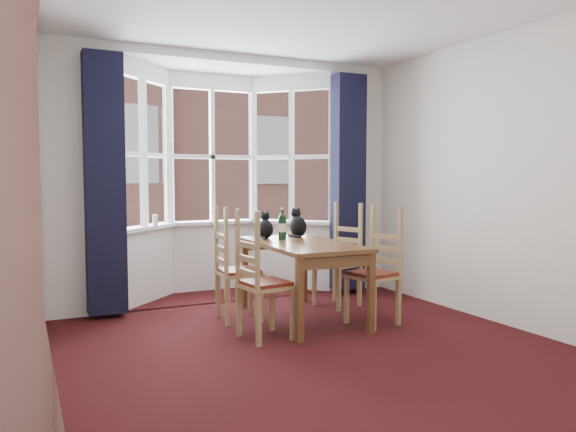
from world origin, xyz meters
TOP-DOWN VIEW (x-y plane):
  - floor at (0.00, 0.00)m, footprint 4.50×4.50m
  - wall_left at (-2.00, 0.00)m, footprint 0.00×4.50m
  - wall_right at (2.00, 0.00)m, footprint 0.00×4.50m
  - wall_back_pier_left at (-1.65, 2.25)m, footprint 0.70×0.12m
  - wall_back_pier_right at (1.65, 2.25)m, footprint 0.70×0.12m
  - bay_window at (0.00, 2.75)m, footprint 2.76×0.94m
  - curtain_left at (-1.42, 2.07)m, footprint 0.38×0.22m
  - curtain_right at (1.42, 2.07)m, footprint 0.38×0.22m
  - dining_table at (0.33, 1.16)m, footprint 0.86×1.54m
  - chair_left_near at (-0.36, 0.69)m, footprint 0.45×0.46m
  - chair_left_far at (-0.34, 1.41)m, footprint 0.43×0.44m
  - chair_right_near at (0.94, 0.71)m, footprint 0.48×0.49m
  - chair_right_far at (1.02, 1.53)m, footprint 0.51×0.52m
  - cat_left at (0.15, 1.66)m, footprint 0.21×0.25m
  - cat_right at (0.53, 1.65)m, footprint 0.20×0.26m
  - wine_bottle at (0.26, 1.47)m, footprint 0.08×0.08m
  - candle_tall at (-0.81, 2.60)m, footprint 0.06×0.06m
  - street at (0.00, 32.25)m, footprint 80.00×80.00m
  - tenement_building at (0.00, 14.01)m, footprint 18.40×7.80m

SIDE VIEW (x-z plane):
  - street at x=0.00m, z-range -6.00..-6.00m
  - floor at x=0.00m, z-range 0.00..0.00m
  - chair_left_near at x=-0.36m, z-range 0.01..0.93m
  - chair_left_far at x=-0.34m, z-range 0.01..0.93m
  - chair_right_near at x=0.94m, z-range 0.01..0.93m
  - chair_right_far at x=1.02m, z-range 0.01..0.93m
  - dining_table at x=0.33m, z-range 0.30..1.08m
  - cat_left at x=0.15m, z-range 0.74..1.04m
  - cat_right at x=0.53m, z-range 0.74..1.07m
  - wine_bottle at x=0.26m, z-range 0.75..1.08m
  - candle_tall at x=-0.81m, z-range 0.87..1.00m
  - curtain_left at x=-1.42m, z-range 0.05..2.65m
  - curtain_right at x=1.42m, z-range 0.05..2.65m
  - wall_left at x=-2.00m, z-range -0.85..3.65m
  - wall_right at x=2.00m, z-range -0.85..3.65m
  - wall_back_pier_left at x=-1.65m, z-range 0.00..2.80m
  - wall_back_pier_right at x=1.65m, z-range 0.00..2.80m
  - bay_window at x=0.00m, z-range 0.00..2.80m
  - tenement_building at x=0.00m, z-range -6.00..9.20m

